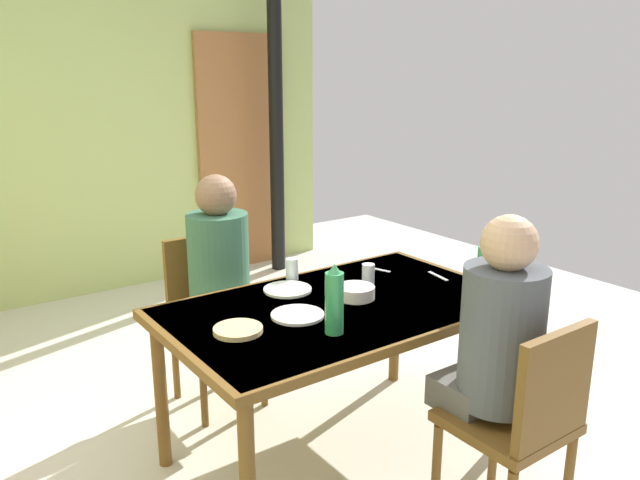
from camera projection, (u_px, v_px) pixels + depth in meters
ground_plane at (257, 474)px, 2.70m from camera, size 7.26×7.26×0.00m
wall_back at (60, 117)px, 4.53m from camera, size 4.43×0.10×2.73m
door_wooden at (242, 154)px, 5.38m from camera, size 0.80×0.05×2.00m
stove_pipe_column at (276, 112)px, 5.18m from camera, size 0.12×0.12×2.73m
dining_table at (340, 318)px, 2.69m from camera, size 1.50×0.91×0.73m
chair_near_diner at (524, 419)px, 2.22m from camera, size 0.40×0.40×0.87m
chair_far_diner at (210, 309)px, 3.23m from camera, size 0.40×0.40×0.87m
person_near_diner at (499, 332)px, 2.25m from camera, size 0.30×0.37×0.77m
person_far_diner at (220, 264)px, 3.05m from camera, size 0.30×0.37×0.77m
water_bottle_green_near at (334, 301)px, 2.34m from camera, size 0.07×0.07×0.28m
water_bottle_green_far at (485, 274)px, 2.62m from camera, size 0.07×0.07×0.29m
serving_bowl_center at (355, 292)px, 2.73m from camera, size 0.17×0.17×0.05m
dinner_plate_near_left at (298, 315)px, 2.53m from camera, size 0.22×0.22×0.01m
dinner_plate_near_right at (288, 289)px, 2.83m from camera, size 0.22×0.22×0.01m
drinking_glass_by_near_diner at (292, 269)px, 2.97m from camera, size 0.06×0.06×0.10m
drinking_glass_by_far_diner at (368, 274)px, 2.92m from camera, size 0.06×0.06×0.09m
bread_plate_sliced at (238, 330)px, 2.37m from camera, size 0.19×0.19×0.02m
cutlery_knife_near at (438, 276)px, 3.02m from camera, size 0.04×0.15×0.00m
cutlery_fork_near at (377, 269)px, 3.13m from camera, size 0.06×0.15×0.00m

